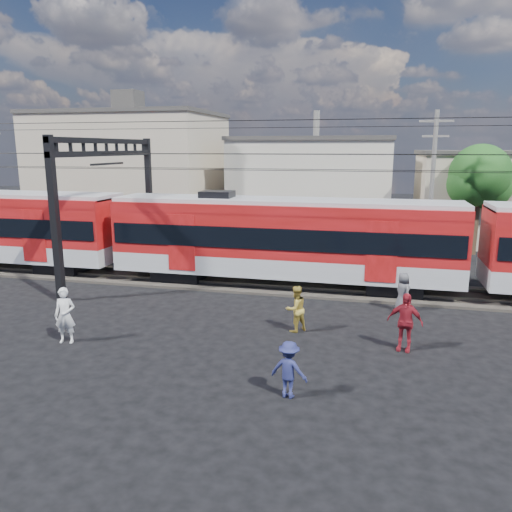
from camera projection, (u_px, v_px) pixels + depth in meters
The scene contains 15 objects.
ground at pixel (271, 355), 15.95m from camera, with size 120.00×120.00×0.00m, color black.
track_bed at pixel (306, 287), 23.53m from camera, with size 70.00×3.40×0.12m, color #2D2823.
rail_near at pixel (304, 288), 22.80m from camera, with size 70.00×0.12×0.12m, color #59544C.
rail_far at pixel (308, 280), 24.22m from camera, with size 70.00×0.12×0.12m, color #59544C.
commuter_train at pixel (287, 237), 23.25m from camera, with size 50.30×3.08×4.17m.
catenary at pixel (133, 176), 24.44m from camera, with size 70.00×9.30×7.52m.
building_west at pixel (132, 170), 41.65m from camera, with size 14.28×10.20×9.30m.
building_midwest at pixel (315, 183), 41.27m from camera, with size 12.24×12.24×7.30m.
utility_pole_mid at pixel (432, 183), 27.85m from camera, with size 1.80×0.24×8.50m.
tree_near at pixel (483, 179), 30.03m from camera, with size 3.82×3.64×6.72m.
pedestrian_a at pixel (65, 315), 16.79m from camera, with size 0.70×0.46×1.92m, color silver.
pedestrian_b at pixel (296, 309), 17.83m from camera, with size 0.82×0.64×1.69m, color gold.
pedestrian_c at pixel (289, 369), 13.11m from camera, with size 1.00×0.58×1.55m, color navy.
pedestrian_d at pixel (405, 322), 16.12m from camera, with size 1.14×0.47×1.94m, color maroon.
pedestrian_e at pixel (403, 292), 20.03m from camera, with size 0.79×0.51×1.61m, color #505156.
Camera 1 is at (3.02, -14.61, 6.49)m, focal length 35.00 mm.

